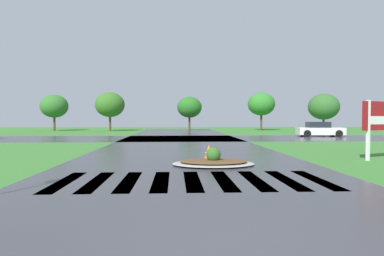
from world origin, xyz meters
TOP-DOWN VIEW (x-y plane):
  - asphalt_roadway at (0.00, 10.00)m, footprint 9.84×80.00m
  - asphalt_cross_road at (0.00, 25.51)m, footprint 90.00×8.86m
  - crosswalk_stripes at (0.00, 5.58)m, footprint 7.65×3.24m
  - median_island at (0.96, 8.75)m, footprint 3.12×2.23m
  - car_dark_suv at (13.32, 27.96)m, footprint 4.42×2.41m
  - traffic_cone at (0.86, 9.51)m, footprint 0.46×0.46m
  - background_treeline at (3.13, 42.84)m, footprint 40.92×5.63m

SIDE VIEW (x-z plane):
  - asphalt_roadway at x=0.00m, z-range 0.00..0.01m
  - asphalt_cross_road at x=0.00m, z-range 0.00..0.01m
  - crosswalk_stripes at x=0.00m, z-range 0.00..0.01m
  - median_island at x=0.96m, z-range -0.21..0.47m
  - traffic_cone at x=0.86m, z-range -0.01..0.72m
  - car_dark_suv at x=13.32m, z-range -0.05..1.34m
  - background_treeline at x=3.13m, z-range 0.76..6.09m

